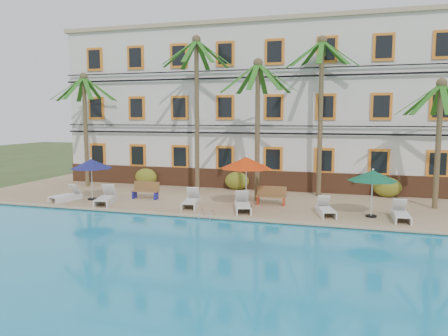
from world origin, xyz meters
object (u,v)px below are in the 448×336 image
(lounger_f, at_px, (401,214))
(palm_c, at_px, (258,110))
(palm_a, at_px, (85,114))
(palm_e, at_px, (439,124))
(lounger_d, at_px, (243,205))
(pool_ladder, at_px, (207,218))
(palm_d, at_px, (321,96))
(lounger_a, at_px, (66,196))
(bench_left, at_px, (146,190))
(lounger_c, at_px, (191,201))
(lounger_e, at_px, (326,209))
(umbrella_red, at_px, (246,163))
(lounger_b, at_px, (106,198))
(palm_b, at_px, (197,95))
(bench_right, at_px, (271,195))
(umbrella_green, at_px, (373,176))
(umbrella_blue, at_px, (91,164))

(lounger_f, bearing_deg, palm_c, 159.23)
(palm_a, xyz_separation_m, palm_e, (20.16, -1.05, -0.55))
(lounger_d, bearing_deg, pool_ladder, -122.76)
(palm_c, bearing_deg, palm_d, 37.09)
(lounger_a, distance_m, bench_left, 4.17)
(lounger_c, bearing_deg, lounger_e, 0.22)
(palm_a, bearing_deg, umbrella_red, -16.99)
(lounger_e, bearing_deg, lounger_b, -176.86)
(palm_e, xyz_separation_m, lounger_a, (-18.42, -3.48, -3.81))
(palm_b, bearing_deg, bench_left, -129.70)
(lounger_a, bearing_deg, bench_left, 24.57)
(palm_d, height_order, bench_right, palm_d)
(lounger_d, bearing_deg, lounger_c, 175.29)
(umbrella_red, xyz_separation_m, umbrella_green, (5.83, -0.42, -0.34))
(palm_e, bearing_deg, pool_ladder, -152.90)
(palm_d, height_order, umbrella_blue, palm_d)
(palm_d, distance_m, bench_right, 6.37)
(umbrella_green, bearing_deg, palm_a, 167.26)
(palm_a, height_order, lounger_d, palm_a)
(lounger_e, height_order, bench_right, bench_right)
(palm_b, bearing_deg, lounger_b, -127.41)
(lounger_e, bearing_deg, lounger_c, -179.78)
(lounger_d, distance_m, lounger_e, 3.82)
(lounger_b, height_order, lounger_e, lounger_b)
(palm_a, height_order, lounger_e, palm_a)
(palm_c, bearing_deg, lounger_d, -91.59)
(lounger_f, xyz_separation_m, pool_ladder, (-8.15, -1.98, -0.28))
(palm_c, bearing_deg, palm_a, 172.23)
(palm_a, height_order, palm_b, palm_b)
(lounger_b, bearing_deg, palm_a, 132.11)
(lounger_b, bearing_deg, lounger_c, 7.37)
(umbrella_red, distance_m, umbrella_green, 5.85)
(pool_ladder, bearing_deg, palm_b, 113.78)
(palm_e, bearing_deg, umbrella_blue, -170.75)
(umbrella_blue, relative_size, lounger_a, 1.21)
(palm_b, distance_m, pool_ladder, 8.56)
(bench_right, bearing_deg, lounger_d, -117.79)
(umbrella_red, distance_m, lounger_d, 2.08)
(palm_c, distance_m, lounger_a, 11.09)
(lounger_c, bearing_deg, palm_a, 154.63)
(palm_d, height_order, lounger_e, palm_d)
(palm_b, relative_size, lounger_f, 4.88)
(palm_a, xyz_separation_m, palm_c, (11.43, -1.56, 0.16))
(lounger_c, height_order, lounger_f, lounger_c)
(lounger_d, relative_size, bench_right, 1.36)
(bench_right, bearing_deg, lounger_f, -16.25)
(palm_c, height_order, lounger_d, palm_c)
(umbrella_blue, height_order, pool_ladder, umbrella_blue)
(umbrella_blue, xyz_separation_m, lounger_e, (12.27, -0.23, -1.65))
(palm_d, relative_size, umbrella_blue, 3.90)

